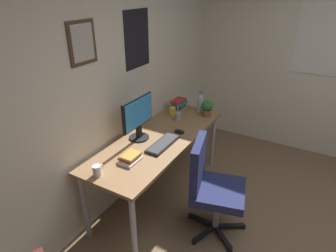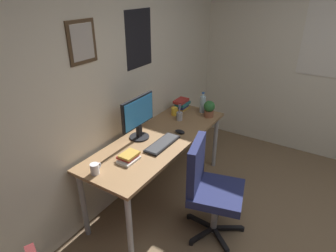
# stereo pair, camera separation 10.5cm
# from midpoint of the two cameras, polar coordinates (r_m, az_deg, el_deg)

# --- Properties ---
(wall_back) EXTENTS (4.40, 0.10, 2.60)m
(wall_back) POSITION_cam_midpoint_polar(r_m,az_deg,el_deg) (2.78, -12.88, 8.01)
(wall_back) COLOR beige
(wall_back) RESTS_ON ground_plane
(desk) EXTENTS (1.82, 0.65, 0.74)m
(desk) POSITION_cam_midpoint_polar(r_m,az_deg,el_deg) (2.99, -2.67, -3.47)
(desk) COLOR #936D47
(desk) RESTS_ON ground_plane
(office_chair) EXTENTS (0.58, 0.58, 0.95)m
(office_chair) POSITION_cam_midpoint_polar(r_m,az_deg,el_deg) (2.66, 7.23, -11.32)
(office_chair) COLOR #1E234C
(office_chair) RESTS_ON ground_plane
(monitor) EXTENTS (0.46, 0.20, 0.43)m
(monitor) POSITION_cam_midpoint_polar(r_m,az_deg,el_deg) (2.84, -7.01, 1.86)
(monitor) COLOR black
(monitor) RESTS_ON desk
(keyboard) EXTENTS (0.43, 0.15, 0.03)m
(keyboard) POSITION_cam_midpoint_polar(r_m,az_deg,el_deg) (2.80, -2.07, -3.54)
(keyboard) COLOR black
(keyboard) RESTS_ON desk
(computer_mouse) EXTENTS (0.06, 0.11, 0.04)m
(computer_mouse) POSITION_cam_midpoint_polar(r_m,az_deg,el_deg) (3.02, 1.27, -1.08)
(computer_mouse) COLOR black
(computer_mouse) RESTS_ON desk
(water_bottle) EXTENTS (0.07, 0.07, 0.25)m
(water_bottle) POSITION_cam_midpoint_polar(r_m,az_deg,el_deg) (3.51, 5.51, 4.45)
(water_bottle) COLOR silver
(water_bottle) RESTS_ON desk
(coffee_mug_near) EXTENTS (0.11, 0.07, 0.09)m
(coffee_mug_near) POSITION_cam_midpoint_polar(r_m,az_deg,el_deg) (2.45, -15.01, -8.48)
(coffee_mug_near) COLOR white
(coffee_mug_near) RESTS_ON desk
(coffee_mug_far) EXTENTS (0.11, 0.07, 0.10)m
(coffee_mug_far) POSITION_cam_midpoint_polar(r_m,az_deg,el_deg) (3.42, 0.01, 2.95)
(coffee_mug_far) COLOR yellow
(coffee_mug_far) RESTS_ON desk
(potted_plant) EXTENTS (0.13, 0.13, 0.19)m
(potted_plant) POSITION_cam_midpoint_polar(r_m,az_deg,el_deg) (3.40, 6.83, 3.60)
(potted_plant) COLOR brown
(potted_plant) RESTS_ON desk
(pen_cup) EXTENTS (0.07, 0.07, 0.20)m
(pen_cup) POSITION_cam_midpoint_polar(r_m,az_deg,el_deg) (3.29, 1.04, 2.08)
(pen_cup) COLOR #9EA0A5
(pen_cup) RESTS_ON desk
(book_stack_left) EXTENTS (0.20, 0.16, 0.06)m
(book_stack_left) POSITION_cam_midpoint_polar(r_m,az_deg,el_deg) (2.58, -8.64, -6.28)
(book_stack_left) COLOR silver
(book_stack_left) RESTS_ON desk
(book_stack_right) EXTENTS (0.21, 0.15, 0.13)m
(book_stack_right) POSITION_cam_midpoint_polar(r_m,az_deg,el_deg) (3.59, 1.39, 4.37)
(book_stack_right) COLOR gold
(book_stack_right) RESTS_ON desk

